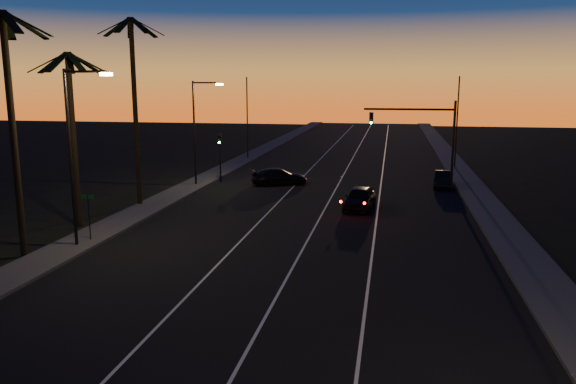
% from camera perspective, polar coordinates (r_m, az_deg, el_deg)
% --- Properties ---
extents(road, '(20.00, 170.00, 0.01)m').
position_cam_1_polar(road, '(36.63, 2.76, -2.11)').
color(road, black).
rests_on(road, ground).
extents(sidewalk_left, '(2.40, 170.00, 0.16)m').
position_cam_1_polar(sidewalk_left, '(39.65, -13.49, -1.29)').
color(sidewalk_left, '#383836').
rests_on(sidewalk_left, ground).
extents(sidewalk_right, '(2.40, 170.00, 0.16)m').
position_cam_1_polar(sidewalk_right, '(36.87, 20.30, -2.59)').
color(sidewalk_right, '#383836').
rests_on(sidewalk_right, ground).
extents(lane_stripe_left, '(0.12, 160.00, 0.01)m').
position_cam_1_polar(lane_stripe_left, '(37.13, -1.83, -1.91)').
color(lane_stripe_left, silver).
rests_on(lane_stripe_left, road).
extents(lane_stripe_mid, '(0.12, 160.00, 0.01)m').
position_cam_1_polar(lane_stripe_mid, '(36.56, 3.54, -2.13)').
color(lane_stripe_mid, silver).
rests_on(lane_stripe_mid, road).
extents(lane_stripe_right, '(0.12, 160.00, 0.01)m').
position_cam_1_polar(lane_stripe_right, '(36.32, 9.03, -2.33)').
color(lane_stripe_right, silver).
rests_on(lane_stripe_right, road).
extents(palm_near, '(4.25, 4.16, 11.53)m').
position_cam_1_polar(palm_near, '(29.13, -26.33, 7.46)').
color(palm_near, black).
rests_on(palm_near, ground).
extents(palm_mid, '(4.25, 4.16, 10.03)m').
position_cam_1_polar(palm_mid, '(34.47, -21.07, 6.86)').
color(palm_mid, black).
rests_on(palm_mid, ground).
extents(palm_far, '(4.25, 4.16, 12.53)m').
position_cam_1_polar(palm_far, '(39.22, -15.34, 9.60)').
color(palm_far, black).
rests_on(palm_far, ground).
extents(streetlight_left_near, '(2.55, 0.26, 9.00)m').
position_cam_1_polar(streetlight_left_near, '(29.85, -20.83, 4.56)').
color(streetlight_left_near, black).
rests_on(streetlight_left_near, ground).
extents(streetlight_left_far, '(2.55, 0.26, 8.50)m').
position_cam_1_polar(streetlight_left_far, '(46.14, -9.15, 6.82)').
color(streetlight_left_far, black).
rests_on(streetlight_left_far, ground).
extents(street_sign, '(0.70, 0.06, 2.60)m').
position_cam_1_polar(street_sign, '(31.32, -19.59, -1.90)').
color(street_sign, black).
rests_on(street_sign, ground).
extents(signal_mast, '(7.10, 0.41, 7.00)m').
position_cam_1_polar(signal_mast, '(45.55, 13.54, 6.25)').
color(signal_mast, black).
rests_on(signal_mast, ground).
extents(signal_post, '(0.28, 0.37, 4.20)m').
position_cam_1_polar(signal_post, '(47.84, -6.93, 4.41)').
color(signal_post, black).
rests_on(signal_post, ground).
extents(far_pole_left, '(0.14, 0.14, 9.00)m').
position_cam_1_polar(far_pole_left, '(62.50, -4.16, 7.46)').
color(far_pole_left, black).
rests_on(far_pole_left, ground).
extents(far_pole_right, '(0.14, 0.14, 9.00)m').
position_cam_1_polar(far_pole_right, '(57.82, 16.79, 6.75)').
color(far_pole_right, black).
rests_on(far_pole_right, ground).
extents(lead_car, '(2.27, 5.06, 1.49)m').
position_cam_1_polar(lead_car, '(37.75, 7.31, -0.63)').
color(lead_car, black).
rests_on(lead_car, road).
extents(right_car, '(1.85, 4.15, 1.32)m').
position_cam_1_polar(right_car, '(47.05, 15.53, 1.25)').
color(right_car, black).
rests_on(right_car, road).
extents(cross_car, '(5.07, 3.67, 1.36)m').
position_cam_1_polar(cross_car, '(46.60, -0.92, 1.59)').
color(cross_car, black).
rests_on(cross_car, road).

